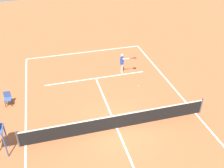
% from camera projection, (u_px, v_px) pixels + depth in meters
% --- Properties ---
extents(ground_plane, '(60.00, 60.00, 0.00)m').
position_uv_depth(ground_plane, '(117.00, 128.00, 14.77)').
color(ground_plane, '#AD5933').
extents(court_lines, '(10.21, 20.70, 0.01)m').
position_uv_depth(court_lines, '(117.00, 128.00, 14.77)').
color(court_lines, white).
rests_on(court_lines, ground).
extents(tennis_net, '(10.81, 0.10, 1.07)m').
position_uv_depth(tennis_net, '(117.00, 121.00, 14.50)').
color(tennis_net, '#4C4C51').
rests_on(tennis_net, ground).
extents(player_serving, '(1.24, 0.62, 1.62)m').
position_uv_depth(player_serving, '(123.00, 62.00, 19.55)').
color(player_serving, beige).
rests_on(player_serving, ground).
extents(tennis_ball, '(0.07, 0.07, 0.07)m').
position_uv_depth(tennis_ball, '(139.00, 86.00, 18.44)').
color(tennis_ball, '#CCE033').
rests_on(tennis_ball, ground).
extents(courtside_chair_mid, '(0.44, 0.46, 0.95)m').
position_uv_depth(courtside_chair_mid, '(8.00, 98.00, 16.34)').
color(courtside_chair_mid, '#262626').
rests_on(courtside_chair_mid, ground).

